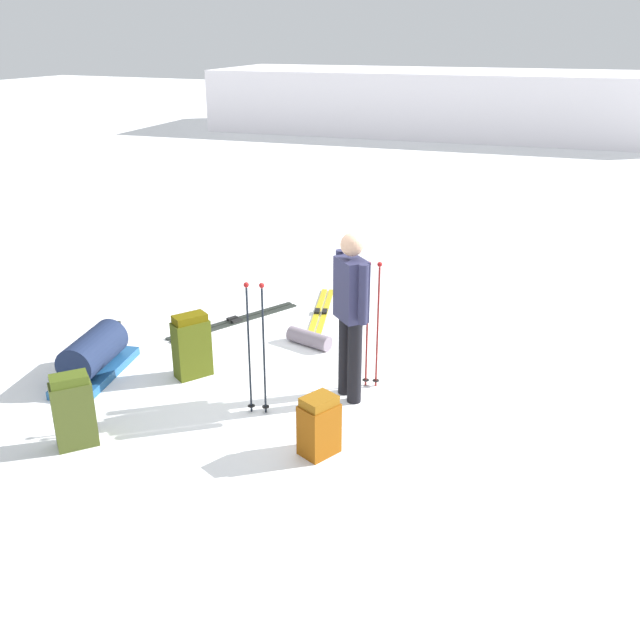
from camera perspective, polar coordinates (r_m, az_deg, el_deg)
ground_plane at (r=7.44m, az=0.00°, el=-4.99°), size 80.00×80.00×0.00m
distant_snow_ridge at (r=26.26m, az=10.13°, el=16.95°), size 16.52×6.39×2.09m
skier_standing at (r=6.75m, az=2.51°, el=0.93°), size 0.45×0.41×1.70m
ski_pair_near at (r=9.17m, az=0.07°, el=0.59°), size 0.67×1.73×0.05m
ski_pair_far at (r=8.97m, az=-6.92°, el=-0.09°), size 0.98×1.75×0.05m
backpack_large_dark at (r=6.13m, az=-0.07°, el=-8.56°), size 0.35×0.39×0.55m
backpack_bright at (r=7.53m, az=-10.32°, el=-2.10°), size 0.37×0.43×0.70m
backpack_small_spare at (r=6.57m, az=-19.30°, el=-6.99°), size 0.38×0.40×0.69m
ski_poles_planted_near at (r=6.57m, az=-5.19°, el=-1.82°), size 0.21×0.11×1.33m
ski_poles_planted_far at (r=7.06m, az=4.28°, el=0.08°), size 0.17×0.10×1.35m
gear_sled at (r=7.83m, az=-17.80°, el=-2.84°), size 0.70×1.26×0.49m
sleeping_mat_rolled at (r=8.22m, az=-0.88°, el=-1.51°), size 0.58×0.30×0.18m
thermos_bottle at (r=8.62m, az=-15.94°, el=-0.95°), size 0.07×0.07×0.26m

